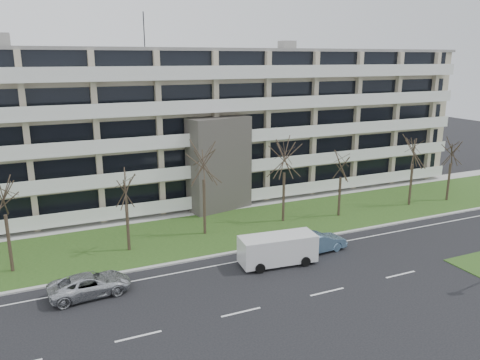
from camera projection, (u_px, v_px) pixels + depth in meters
name	position (u px, v px, depth m)	size (l,w,h in m)	color
ground	(327.00, 292.00, 29.65)	(160.00, 160.00, 0.00)	black
grass_verge	(243.00, 226.00, 41.12)	(90.00, 10.00, 0.06)	#214517
curb	(269.00, 246.00, 36.70)	(90.00, 0.35, 0.12)	#B2B2AD
sidewalk	(220.00, 208.00, 45.97)	(90.00, 2.00, 0.08)	#B2B2AD
lane_edge_line	(278.00, 254.00, 35.38)	(90.00, 0.12, 0.01)	white
apartment_building	(195.00, 123.00, 50.07)	(60.50, 15.10, 18.75)	beige
silver_pickup	(90.00, 285.00, 29.12)	(2.30, 4.98, 1.38)	#B5B7BD
blue_sedan	(318.00, 242.00, 35.62)	(1.60, 4.59, 1.51)	#6E9AC0
white_van	(279.00, 247.00, 33.41)	(5.69, 2.69, 2.14)	white
tree_1	(2.00, 192.00, 31.01)	(3.71, 3.71, 7.41)	#382B21
tree_2	(125.00, 186.00, 34.73)	(3.30, 3.30, 6.60)	#382B21
tree_3	(203.00, 158.00, 37.72)	(4.22, 4.22, 8.45)	#382B21
tree_4	(285.00, 153.00, 40.87)	(4.04, 4.04, 8.09)	#382B21
tree_5	(341.00, 162.00, 42.60)	(3.35, 3.35, 6.69)	#382B21
tree_6	(414.00, 148.00, 45.64)	(3.75, 3.75, 7.51)	#382B21
tree_7	(452.00, 149.00, 47.28)	(3.53, 3.53, 7.05)	#382B21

